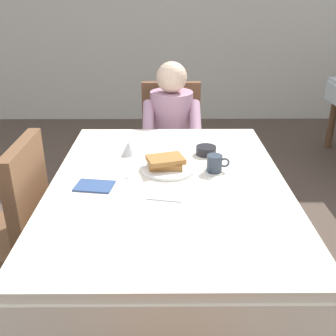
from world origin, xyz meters
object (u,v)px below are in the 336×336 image
diner_person (172,127)px  bowl_butter (206,150)px  plate_breakfast (167,168)px  fork_left_of_plate (129,171)px  chair_diner (171,137)px  chair_left_side (12,220)px  syrup_pitcher (128,148)px  dining_table_main (169,198)px  knife_right_of_plate (206,171)px  cup_coffee (215,163)px  spoon_near_edge (164,200)px  breakfast_stack (166,162)px

diner_person → bowl_butter: size_ratio=10.18×
plate_breakfast → fork_left_of_plate: plate_breakfast is taller
chair_diner → chair_left_side: bearing=55.6°
chair_left_side → syrup_pitcher: 0.69m
dining_table_main → bowl_butter: size_ratio=13.85×
bowl_butter → fork_left_of_plate: size_ratio=0.61×
chair_left_side → knife_right_of_plate: size_ratio=4.65×
diner_person → fork_left_of_plate: diner_person is taller
diner_person → knife_right_of_plate: 0.92m
bowl_butter → syrup_pitcher: size_ratio=1.38×
dining_table_main → fork_left_of_plate: bearing=150.0°
syrup_pitcher → cup_coffee: bearing=-25.9°
plate_breakfast → cup_coffee: bearing=-5.8°
bowl_butter → plate_breakfast: bearing=-137.1°
fork_left_of_plate → bowl_butter: bearing=-58.7°
plate_breakfast → diner_person: bearing=87.8°
bowl_butter → diner_person: bearing=104.5°
chair_left_side → spoon_near_edge: chair_left_side is taller
bowl_butter → dining_table_main: bearing=-122.2°
cup_coffee → syrup_pitcher: bearing=154.1°
cup_coffee → syrup_pitcher: cup_coffee is taller
plate_breakfast → cup_coffee: 0.24m
plate_breakfast → chair_left_side: bearing=-170.2°
spoon_near_edge → knife_right_of_plate: bearing=65.7°
fork_left_of_plate → spoon_near_edge: size_ratio=1.20×
dining_table_main → spoon_near_edge: 0.21m
chair_diner → diner_person: diner_person is taller
plate_breakfast → breakfast_stack: size_ratio=1.37×
fork_left_of_plate → spoon_near_edge: 0.34m
dining_table_main → cup_coffee: (0.23, 0.11, 0.13)m
cup_coffee → fork_left_of_plate: cup_coffee is taller
cup_coffee → spoon_near_edge: (-0.25, -0.29, -0.04)m
plate_breakfast → bowl_butter: 0.29m
breakfast_stack → bowl_butter: (0.22, 0.20, -0.02)m
diner_person → syrup_pitcher: diner_person is taller
chair_diner → cup_coffee: (0.20, -1.06, 0.25)m
chair_left_side → fork_left_of_plate: 0.62m
chair_left_side → bowl_butter: (0.98, 0.33, 0.23)m
chair_diner → breakfast_stack: chair_diner is taller
syrup_pitcher → spoon_near_edge: syrup_pitcher is taller
diner_person → bowl_butter: bearing=104.5°
dining_table_main → fork_left_of_plate: 0.24m
dining_table_main → fork_left_of_plate: fork_left_of_plate is taller
plate_breakfast → dining_table_main: bearing=-88.0°
spoon_near_edge → dining_table_main: bearing=93.9°
spoon_near_edge → fork_left_of_plate: bearing=130.8°
fork_left_of_plate → knife_right_of_plate: size_ratio=0.90×
knife_right_of_plate → plate_breakfast: bearing=79.6°
cup_coffee → chair_left_side: bearing=-173.8°
chair_diner → syrup_pitcher: bearing=73.9°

